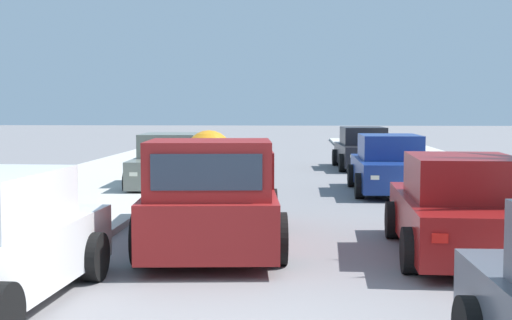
% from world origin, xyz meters
% --- Properties ---
extents(sidewalk_left, '(5.00, 60.00, 0.12)m').
position_xyz_m(sidewalk_left, '(-5.26, 12.00, 0.06)').
color(sidewalk_left, beige).
rests_on(sidewalk_left, ground).
extents(sidewalk_right, '(5.00, 60.00, 0.12)m').
position_xyz_m(sidewalk_right, '(5.26, 12.00, 0.06)').
color(sidewalk_right, beige).
rests_on(sidewalk_right, ground).
extents(curb_left, '(0.16, 60.00, 0.10)m').
position_xyz_m(curb_left, '(-4.16, 12.00, 0.05)').
color(curb_left, silver).
rests_on(curb_left, ground).
extents(curb_right, '(0.16, 60.00, 0.10)m').
position_xyz_m(curb_right, '(4.16, 12.00, 0.05)').
color(curb_right, silver).
rests_on(curb_right, ground).
extents(pickup_truck, '(2.50, 5.34, 1.86)m').
position_xyz_m(pickup_truck, '(-0.89, 4.34, 0.81)').
color(pickup_truck, maroon).
rests_on(pickup_truck, ground).
extents(car_left_near, '(2.15, 4.31, 1.54)m').
position_xyz_m(car_left_near, '(-3.05, 12.35, 0.71)').
color(car_left_near, slate).
rests_on(car_left_near, ground).
extents(car_left_mid, '(2.17, 4.32, 1.54)m').
position_xyz_m(car_left_mid, '(2.96, 3.86, 0.71)').
color(car_left_mid, maroon).
rests_on(car_left_mid, ground).
extents(car_right_mid, '(2.14, 4.31, 1.54)m').
position_xyz_m(car_right_mid, '(2.93, 19.08, 0.71)').
color(car_right_mid, black).
rests_on(car_right_mid, ground).
extents(car_right_far, '(2.04, 4.27, 1.54)m').
position_xyz_m(car_right_far, '(2.94, 11.81, 0.71)').
color(car_right_far, navy).
rests_on(car_right_far, ground).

